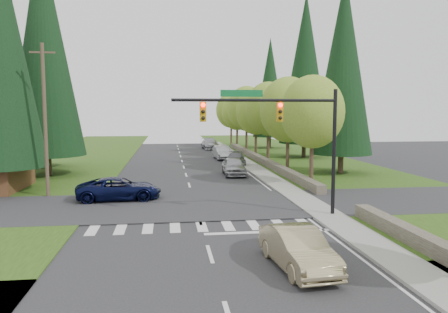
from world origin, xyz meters
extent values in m
plane|color=#28282B|center=(0.00, 0.00, 0.00)|extent=(120.00, 120.00, 0.00)
cube|color=#2B4813|center=(13.00, 20.00, 0.03)|extent=(14.00, 110.00, 0.06)
cube|color=#2B4813|center=(-13.00, 20.00, 0.03)|extent=(14.00, 110.00, 0.06)
cube|color=#28282B|center=(0.00, 8.00, 0.00)|extent=(120.00, 8.00, 0.10)
cube|color=gray|center=(6.90, 22.00, 0.07)|extent=(1.80, 80.00, 0.13)
cube|color=gray|center=(6.05, 22.00, 0.07)|extent=(0.20, 80.00, 0.13)
cube|color=#4C4438|center=(8.60, -3.00, 0.35)|extent=(0.70, 14.00, 0.70)
cube|color=#4C4438|center=(8.60, 30.00, 0.35)|extent=(0.70, 40.00, 0.70)
cylinder|color=black|center=(7.20, 4.50, 3.40)|extent=(0.20, 0.20, 6.80)
cylinder|color=black|center=(2.90, 4.50, 6.20)|extent=(8.60, 0.16, 0.16)
cube|color=#0C662D|center=(2.20, 4.55, 6.55)|extent=(2.20, 0.04, 0.35)
cube|color=#BF8C0C|center=(4.20, 4.50, 5.60)|extent=(0.32, 0.24, 1.00)
sphere|color=#FF0C05|center=(4.20, 4.36, 5.95)|extent=(0.22, 0.22, 0.22)
cube|color=#BF8C0C|center=(0.20, 4.50, 5.60)|extent=(0.32, 0.24, 1.00)
sphere|color=#FF0C05|center=(0.20, 4.36, 5.95)|extent=(0.22, 0.22, 0.22)
cylinder|color=#473828|center=(-9.50, 12.00, 5.00)|extent=(0.24, 0.24, 10.00)
cube|color=#473828|center=(-9.50, 12.00, 9.40)|extent=(1.60, 0.10, 0.12)
cylinder|color=#38281C|center=(9.20, 14.00, 2.38)|extent=(0.32, 0.32, 4.76)
ellipsoid|color=olive|center=(9.20, 14.00, 5.61)|extent=(4.80, 4.80, 5.52)
cylinder|color=#38281C|center=(9.30, 21.00, 2.46)|extent=(0.32, 0.32, 4.93)
ellipsoid|color=olive|center=(9.30, 21.00, 5.81)|extent=(5.20, 5.20, 5.98)
cylinder|color=#38281C|center=(9.10, 28.00, 2.52)|extent=(0.32, 0.32, 5.04)
ellipsoid|color=olive|center=(9.10, 28.00, 5.94)|extent=(5.00, 5.00, 5.75)
cylinder|color=#38281C|center=(9.20, 35.00, 2.41)|extent=(0.32, 0.32, 4.82)
ellipsoid|color=olive|center=(9.20, 35.00, 5.68)|extent=(5.00, 5.00, 5.75)
cylinder|color=#38281C|center=(9.30, 42.00, 2.58)|extent=(0.32, 0.32, 5.15)
ellipsoid|color=olive|center=(9.30, 42.00, 6.07)|extent=(5.40, 5.40, 6.21)
cylinder|color=#38281C|center=(9.10, 49.00, 2.35)|extent=(0.32, 0.32, 4.70)
ellipsoid|color=olive|center=(9.10, 49.00, 5.54)|extent=(4.80, 4.80, 5.52)
cylinder|color=#38281C|center=(9.20, 56.00, 2.49)|extent=(0.32, 0.32, 4.98)
ellipsoid|color=olive|center=(9.20, 56.00, 5.87)|extent=(5.20, 5.20, 5.98)
cylinder|color=#38281C|center=(-13.00, 14.00, 1.00)|extent=(0.50, 0.50, 2.00)
cylinder|color=#38281C|center=(-12.00, 22.00, 1.00)|extent=(0.50, 0.50, 2.00)
cone|color=black|center=(-12.00, 22.00, 11.30)|extent=(6.46, 6.46, 19.00)
cylinder|color=#38281C|center=(-14.00, 28.00, 1.00)|extent=(0.50, 0.50, 2.00)
cone|color=black|center=(-14.00, 28.00, 10.30)|extent=(5.78, 5.78, 17.00)
cylinder|color=#38281C|center=(14.00, 20.00, 1.00)|extent=(0.50, 0.50, 2.00)
cone|color=black|center=(14.00, 20.00, 9.80)|extent=(5.44, 5.44, 16.00)
cylinder|color=#38281C|center=(15.00, 34.00, 1.00)|extent=(0.50, 0.50, 2.00)
cone|color=black|center=(15.00, 34.00, 10.80)|extent=(6.12, 6.12, 18.00)
cylinder|color=#38281C|center=(14.00, 48.00, 1.00)|extent=(0.50, 0.50, 2.00)
cone|color=black|center=(14.00, 48.00, 9.30)|extent=(5.10, 5.10, 15.00)
imported|color=tan|center=(2.96, -3.01, 0.74)|extent=(2.01, 4.60, 1.47)
imported|color=black|center=(-4.70, 10.28, 0.73)|extent=(5.43, 2.81, 1.47)
imported|color=#A9AAAE|center=(4.20, 20.27, 0.80)|extent=(2.03, 4.77, 1.61)
imported|color=slate|center=(5.60, 27.71, 0.66)|extent=(2.40, 4.76, 1.33)
imported|color=#B3B3B8|center=(4.83, 33.41, 0.80)|extent=(1.93, 4.94, 1.60)
imported|color=white|center=(5.60, 38.91, 0.71)|extent=(1.86, 4.24, 1.42)
imported|color=#A4A4A8|center=(4.78, 47.94, 0.79)|extent=(2.58, 5.59, 1.58)
camera|label=1|loc=(-1.60, -17.72, 5.60)|focal=35.00mm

